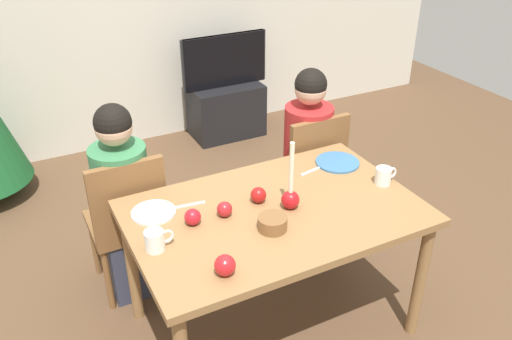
# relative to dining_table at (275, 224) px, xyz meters

# --- Properties ---
(ground_plane) EXTENTS (7.68, 7.68, 0.00)m
(ground_plane) POSITION_rel_dining_table_xyz_m (0.00, 0.00, -0.67)
(ground_plane) COLOR brown
(dining_table) EXTENTS (1.40, 0.90, 0.75)m
(dining_table) POSITION_rel_dining_table_xyz_m (0.00, 0.00, 0.00)
(dining_table) COLOR olive
(dining_table) RESTS_ON ground
(chair_left) EXTENTS (0.40, 0.40, 0.90)m
(chair_left) POSITION_rel_dining_table_xyz_m (-0.58, 0.61, -0.15)
(chair_left) COLOR brown
(chair_left) RESTS_ON ground
(chair_right) EXTENTS (0.40, 0.40, 0.90)m
(chair_right) POSITION_rel_dining_table_xyz_m (0.59, 0.61, -0.15)
(chair_right) COLOR brown
(chair_right) RESTS_ON ground
(person_left_child) EXTENTS (0.30, 0.30, 1.17)m
(person_left_child) POSITION_rel_dining_table_xyz_m (-0.58, 0.64, -0.10)
(person_left_child) COLOR #33384C
(person_left_child) RESTS_ON ground
(person_right_child) EXTENTS (0.30, 0.30, 1.17)m
(person_right_child) POSITION_rel_dining_table_xyz_m (0.59, 0.64, -0.10)
(person_right_child) COLOR #33384C
(person_right_child) RESTS_ON ground
(tv_stand) EXTENTS (0.64, 0.40, 0.48)m
(tv_stand) POSITION_rel_dining_table_xyz_m (0.77, 2.30, -0.43)
(tv_stand) COLOR black
(tv_stand) RESTS_ON ground
(tv) EXTENTS (0.79, 0.05, 0.46)m
(tv) POSITION_rel_dining_table_xyz_m (0.77, 2.30, 0.04)
(tv) COLOR black
(tv) RESTS_ON tv_stand
(candle_centerpiece) EXTENTS (0.09, 0.09, 0.35)m
(candle_centerpiece) POSITION_rel_dining_table_xyz_m (0.08, -0.02, 0.15)
(candle_centerpiece) COLOR red
(candle_centerpiece) RESTS_ON dining_table
(plate_left) EXTENTS (0.21, 0.21, 0.01)m
(plate_left) POSITION_rel_dining_table_xyz_m (-0.53, 0.24, 0.09)
(plate_left) COLOR silver
(plate_left) RESTS_ON dining_table
(plate_right) EXTENTS (0.24, 0.24, 0.01)m
(plate_right) POSITION_rel_dining_table_xyz_m (0.54, 0.25, 0.09)
(plate_right) COLOR teal
(plate_right) RESTS_ON dining_table
(mug_left) EXTENTS (0.13, 0.09, 0.09)m
(mug_left) POSITION_rel_dining_table_xyz_m (-0.60, -0.03, 0.13)
(mug_left) COLOR white
(mug_left) RESTS_ON dining_table
(mug_right) EXTENTS (0.13, 0.08, 0.09)m
(mug_right) POSITION_rel_dining_table_xyz_m (0.62, -0.04, 0.13)
(mug_right) COLOR white
(mug_right) RESTS_ON dining_table
(fork_left) EXTENTS (0.18, 0.03, 0.01)m
(fork_left) POSITION_rel_dining_table_xyz_m (-0.36, 0.22, 0.09)
(fork_left) COLOR silver
(fork_left) RESTS_ON dining_table
(fork_right) EXTENTS (0.18, 0.05, 0.01)m
(fork_right) POSITION_rel_dining_table_xyz_m (0.37, 0.24, 0.09)
(fork_right) COLOR silver
(fork_right) RESTS_ON dining_table
(bowl_walnuts) EXTENTS (0.14, 0.14, 0.06)m
(bowl_walnuts) POSITION_rel_dining_table_xyz_m (-0.09, -0.13, 0.12)
(bowl_walnuts) COLOR brown
(bowl_walnuts) RESTS_ON dining_table
(apple_near_candle) EXTENTS (0.08, 0.08, 0.08)m
(apple_near_candle) POSITION_rel_dining_table_xyz_m (-0.39, 0.07, 0.12)
(apple_near_candle) COLOR red
(apple_near_candle) RESTS_ON dining_table
(apple_by_left_plate) EXTENTS (0.08, 0.08, 0.08)m
(apple_by_left_plate) POSITION_rel_dining_table_xyz_m (-0.04, 0.10, 0.12)
(apple_by_left_plate) COLOR #AB1716
(apple_by_left_plate) RESTS_ON dining_table
(apple_by_right_mug) EXTENTS (0.07, 0.07, 0.07)m
(apple_by_right_mug) POSITION_rel_dining_table_xyz_m (-0.24, 0.06, 0.12)
(apple_by_right_mug) COLOR #AB1D21
(apple_by_right_mug) RESTS_ON dining_table
(apple_far_edge) EXTENTS (0.09, 0.09, 0.09)m
(apple_far_edge) POSITION_rel_dining_table_xyz_m (-0.40, -0.32, 0.13)
(apple_far_edge) COLOR red
(apple_far_edge) RESTS_ON dining_table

